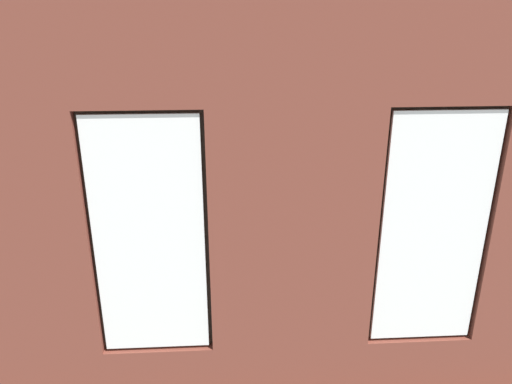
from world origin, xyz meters
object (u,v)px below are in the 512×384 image
Objects in this scene: couch_by_window at (189,331)px; potted_plant_by_left_couch at (399,187)px; potted_plant_near_tv at (41,277)px; remote_black at (203,230)px; cup_ceramic at (234,223)px; potted_plant_between_couches at (331,299)px; table_plant_small at (260,210)px; papasan_chair at (246,172)px; potted_plant_mid_room_small at (306,188)px; couch_left at (463,233)px; potted_plant_corner_near_left at (408,156)px; potted_plant_beside_window_right at (55,331)px; tv_flatscreen at (16,213)px; media_console at (24,259)px; coffee_table at (234,230)px; remote_gray at (221,222)px; potted_plant_foreground_right at (98,159)px.

couch_by_window is 2.89× the size of potted_plant_by_left_couch.
couch_by_window is 2.27× the size of potted_plant_near_tv.
potted_plant_near_tv is at bearing 104.00° from remote_black.
potted_plant_between_couches is (-0.89, 1.99, 0.10)m from cup_ceramic.
papasan_chair is (0.11, -2.10, -0.16)m from table_plant_small.
cup_ceramic is 0.15× the size of potted_plant_mid_room_small.
potted_plant_corner_near_left is (-0.14, -2.62, 0.28)m from couch_left.
table_plant_small reaches higher than cup_ceramic.
table_plant_small is 0.26× the size of potted_plant_beside_window_right.
tv_flatscreen is 3.89m from papasan_chair.
potted_plant_beside_window_right is 6.73m from potted_plant_corner_near_left.
couch_by_window reaches higher than remote_black.
potted_plant_mid_room_small reaches higher than cup_ceramic.
media_console is at bearing 42.31° from papasan_chair.
media_console is (2.61, 0.35, -0.17)m from coffee_table.
potted_plant_corner_near_left is (-3.61, -2.64, 0.14)m from remote_black.
media_console is 2.05m from potted_plant_beside_window_right.
couch_left reaches higher than remote_gray.
potted_plant_by_left_couch is (-2.31, -1.18, -0.17)m from table_plant_small.
papasan_chair is at bearing 4.65° from potted_plant_corner_near_left.
tv_flatscreen is 3.88m from potted_plant_between_couches.
potted_plant_beside_window_right is 2.55m from potted_plant_between_couches.
potted_plant_mid_room_small is (-1.16, -1.33, -0.04)m from cup_ceramic.
couch_by_window reaches higher than potted_plant_by_left_couch.
couch_left is at bearing -167.41° from potted_plant_near_tv.
potted_plant_near_tv is (-0.55, 0.92, 0.27)m from media_console.
couch_left is at bearing -109.77° from remote_black.
couch_by_window is at bearing 141.78° from media_console.
potted_plant_near_tv reaches higher than potted_plant_mid_room_small.
remote_gray reaches higher than media_console.
cup_ceramic is at bearing 26.57° from coffee_table.
remote_gray is at bearing -63.05° from remote_black.
coffee_table is at bearing -91.22° from remote_black.
couch_left is at bearing 177.82° from coffee_table.
couch_by_window is 1.92× the size of media_console.
potted_plant_foreground_right is (0.25, -3.71, 0.16)m from potted_plant_near_tv.
table_plant_small is 2.11m from papasan_chair.
remote_black is 0.27× the size of potted_plant_by_left_couch.
potted_plant_foreground_right reaches higher than remote_black.
potted_plant_corner_near_left is at bearing -153.96° from media_console.
cup_ceramic is at bearing 23.48° from table_plant_small.
cup_ceramic is (3.07, -0.12, 0.18)m from couch_left.
coffee_table is at bearing -127.65° from potted_plant_beside_window_right.
potted_plant_beside_window_right reaches higher than couch_left.
couch_left is 3.08m from cup_ceramic.
tv_flatscreen is (2.98, 0.50, 0.26)m from table_plant_small.
cup_ceramic reaches higher than coffee_table.
potted_plant_mid_room_small is (-3.23, -2.60, -0.04)m from potted_plant_near_tv.
potted_plant_beside_window_right reaches higher than cup_ceramic.
tv_flatscreen reaches higher than remote_gray.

